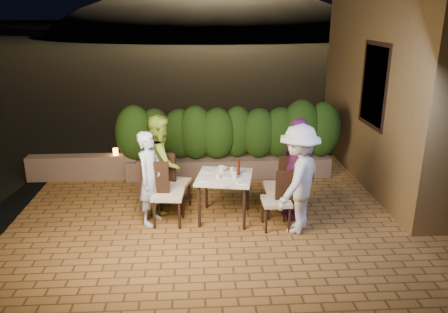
{
  "coord_description": "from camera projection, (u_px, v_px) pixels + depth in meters",
  "views": [
    {
      "loc": [
        -0.44,
        -6.27,
        3.27
      ],
      "look_at": [
        -0.02,
        0.41,
        1.05
      ],
      "focal_mm": 35.0,
      "sensor_mm": 36.0,
      "label": 1
    }
  ],
  "objects": [
    {
      "name": "bowl",
      "position": [
        222.0,
        169.0,
        7.3
      ],
      "size": [
        0.26,
        0.26,
        0.05
      ],
      "primitive_type": "imported",
      "rotation": [
        0.0,
        0.0,
        -0.44
      ],
      "color": "white",
      "rests_on": "dining_table"
    },
    {
      "name": "hill",
      "position": [
        213.0,
        63.0,
        65.21
      ],
      "size": [
        52.0,
        40.0,
        22.0
      ],
      "primitive_type": "ellipsoid",
      "color": "black",
      "rests_on": "ground"
    },
    {
      "name": "chair_left_back",
      "position": [
        175.0,
        182.0,
        7.47
      ],
      "size": [
        0.59,
        0.59,
        1.02
      ],
      "primitive_type": null,
      "rotation": [
        0.0,
        0.0,
        -0.31
      ],
      "color": "black",
      "rests_on": "ground"
    },
    {
      "name": "terrace_floor",
      "position": [
        225.0,
        217.0,
        7.49
      ],
      "size": [
        7.0,
        6.0,
        0.15
      ],
      "primitive_type": "cube",
      "color": "olive",
      "rests_on": "ground"
    },
    {
      "name": "chair_left_front",
      "position": [
        168.0,
        193.0,
        6.95
      ],
      "size": [
        0.54,
        0.54,
        1.05
      ],
      "primitive_type": null,
      "rotation": [
        0.0,
        0.0,
        -0.1
      ],
      "color": "black",
      "rests_on": "ground"
    },
    {
      "name": "diner_white",
      "position": [
        298.0,
        179.0,
        6.63
      ],
      "size": [
        1.15,
        1.27,
        1.7
      ],
      "primitive_type": "imported",
      "rotation": [
        0.0,
        0.0,
        -2.18
      ],
      "color": "silver",
      "rests_on": "ground"
    },
    {
      "name": "glass_se",
      "position": [
        232.0,
        170.0,
        7.18
      ],
      "size": [
        0.06,
        0.06,
        0.1
      ],
      "primitive_type": "cylinder",
      "color": "silver",
      "rests_on": "dining_table"
    },
    {
      "name": "diner_purple",
      "position": [
        297.0,
        168.0,
        7.11
      ],
      "size": [
        0.63,
        1.06,
        1.69
      ],
      "primitive_type": "imported",
      "rotation": [
        0.0,
        0.0,
        -1.33
      ],
      "color": "#772772",
      "rests_on": "ground"
    },
    {
      "name": "plate_sw",
      "position": [
        207.0,
        170.0,
        7.28
      ],
      "size": [
        0.22,
        0.22,
        0.01
      ],
      "primitive_type": "cylinder",
      "color": "white",
      "rests_on": "dining_table"
    },
    {
      "name": "diner_blue",
      "position": [
        150.0,
        178.0,
        6.91
      ],
      "size": [
        0.56,
        0.66,
        1.53
      ],
      "primitive_type": "imported",
      "rotation": [
        0.0,
        0.0,
        1.17
      ],
      "color": "silver",
      "rests_on": "ground"
    },
    {
      "name": "hedge",
      "position": [
        229.0,
        132.0,
        8.89
      ],
      "size": [
        4.0,
        0.7,
        1.1
      ],
      "primitive_type": null,
      "color": "#1F3D10",
      "rests_on": "planter"
    },
    {
      "name": "glass_nw",
      "position": [
        218.0,
        176.0,
        6.93
      ],
      "size": [
        0.06,
        0.06,
        0.1
      ],
      "primitive_type": "cylinder",
      "color": "silver",
      "rests_on": "dining_table"
    },
    {
      "name": "chair_right_back",
      "position": [
        279.0,
        186.0,
        7.26
      ],
      "size": [
        0.49,
        0.49,
        1.03
      ],
      "primitive_type": null,
      "rotation": [
        0.0,
        0.0,
        3.13
      ],
      "color": "black",
      "rests_on": "ground"
    },
    {
      "name": "plate_se",
      "position": [
        241.0,
        171.0,
        7.25
      ],
      "size": [
        0.22,
        0.22,
        0.01
      ],
      "primitive_type": "cylinder",
      "color": "white",
      "rests_on": "dining_table"
    },
    {
      "name": "building_wall",
      "position": [
        408.0,
        55.0,
        8.32
      ],
      "size": [
        1.6,
        5.0,
        5.0
      ],
      "primitive_type": "cube",
      "color": "brown",
      "rests_on": "ground"
    },
    {
      "name": "plate_front",
      "position": [
        227.0,
        184.0,
        6.7
      ],
      "size": [
        0.2,
        0.2,
        0.01
      ],
      "primitive_type": "cylinder",
      "color": "white",
      "rests_on": "dining_table"
    },
    {
      "name": "ground",
      "position": [
        227.0,
        228.0,
        7.0
      ],
      "size": [
        400.0,
        400.0,
        0.0
      ],
      "primitive_type": "plane",
      "color": "black",
      "rests_on": "ground"
    },
    {
      "name": "dining_table",
      "position": [
        224.0,
        197.0,
        7.17
      ],
      "size": [
        1.01,
        1.01,
        0.75
      ],
      "primitive_type": null,
      "rotation": [
        0.0,
        0.0,
        -0.19
      ],
      "color": "white",
      "rests_on": "ground"
    },
    {
      "name": "plate_ne",
      "position": [
        243.0,
        182.0,
        6.79
      ],
      "size": [
        0.21,
        0.21,
        0.01
      ],
      "primitive_type": "cylinder",
      "color": "white",
      "rests_on": "dining_table"
    },
    {
      "name": "plate_centre",
      "position": [
        224.0,
        176.0,
        7.06
      ],
      "size": [
        0.2,
        0.2,
        0.01
      ],
      "primitive_type": "cylinder",
      "color": "white",
      "rests_on": "dining_table"
    },
    {
      "name": "glass_sw",
      "position": [
        222.0,
        169.0,
        7.19
      ],
      "size": [
        0.07,
        0.07,
        0.12
      ],
      "primitive_type": "cylinder",
      "color": "silver",
      "rests_on": "dining_table"
    },
    {
      "name": "window_pane",
      "position": [
        376.0,
        85.0,
        7.95
      ],
      "size": [
        0.08,
        1.0,
        1.4
      ],
      "primitive_type": "cube",
      "color": "black",
      "rests_on": "building_wall"
    },
    {
      "name": "glass_ne",
      "position": [
        235.0,
        175.0,
        6.93
      ],
      "size": [
        0.07,
        0.07,
        0.12
      ],
      "primitive_type": "cylinder",
      "color": "silver",
      "rests_on": "dining_table"
    },
    {
      "name": "beer_bottle",
      "position": [
        238.0,
        166.0,
        7.06
      ],
      "size": [
        0.06,
        0.06,
        0.29
      ],
      "primitive_type": null,
      "color": "#461A0B",
      "rests_on": "dining_table"
    },
    {
      "name": "parapet",
      "position": [
        83.0,
        167.0,
        8.93
      ],
      "size": [
        2.2,
        0.3,
        0.5
      ],
      "primitive_type": "cube",
      "color": "#785E4C",
      "rests_on": "ground"
    },
    {
      "name": "plate_nw",
      "position": [
        205.0,
        180.0,
        6.88
      ],
      "size": [
        0.21,
        0.21,
        0.01
      ],
      "primitive_type": "cylinder",
      "color": "white",
      "rests_on": "dining_table"
    },
    {
      "name": "parapet_lamp",
      "position": [
        116.0,
        152.0,
        8.87
      ],
      "size": [
        0.1,
        0.1,
        0.14
      ],
      "primitive_type": "cylinder",
      "color": "orange",
      "rests_on": "parapet"
    },
    {
      "name": "diner_green",
      "position": [
        161.0,
        163.0,
        7.42
      ],
      "size": [
        0.67,
        0.84,
        1.67
      ],
      "primitive_type": "imported",
      "rotation": [
        0.0,
        0.0,
        1.63
      ],
      "color": "#91B739",
      "rests_on": "ground"
    },
    {
      "name": "chair_right_front",
      "position": [
        276.0,
        200.0,
        6.82
      ],
      "size": [
        0.45,
        0.45,
        0.96
      ],
      "primitive_type": null,
      "rotation": [
        0.0,
        0.0,
        3.15
      ],
      "color": "black",
      "rests_on": "ground"
    },
    {
      "name": "window_frame",
      "position": [
        375.0,
        85.0,
        7.95
      ],
      "size": [
        0.06,
        1.15,
        1.55
      ],
      "primitive_type": "cube",
      "color": "black",
      "rests_on": "building_wall"
    },
    {
      "name": "planter",
      "position": [
        229.0,
        166.0,
        9.12
      ],
      "size": [
        4.2,
        0.55,
        0.4
      ],
      "primitive_type": "cube",
      "color": "#785E4C",
      "rests_on": "ground"
    }
  ]
}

